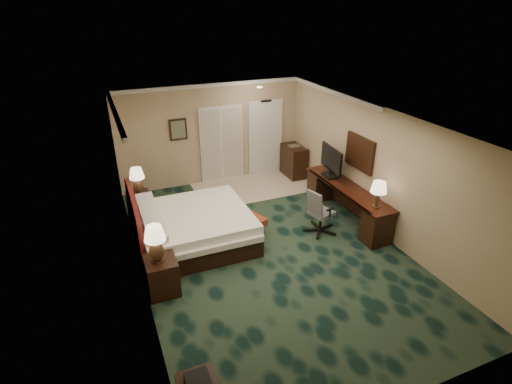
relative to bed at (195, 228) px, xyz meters
name	(u,v)px	position (x,y,z in m)	size (l,w,h in m)	color
floor	(269,250)	(1.29, -0.84, -0.35)	(5.00, 7.50, 0.00)	black
ceiling	(271,121)	(1.29, -0.84, 2.35)	(5.00, 7.50, 0.00)	white
wall_back	(212,134)	(1.29, 2.91, 1.00)	(5.00, 0.00, 2.70)	tan
wall_front	(408,325)	(1.29, -4.59, 1.00)	(5.00, 0.00, 2.70)	tan
wall_left	(134,215)	(-1.21, -0.84, 1.00)	(0.00, 7.50, 2.70)	tan
wall_right	(377,171)	(3.79, -0.84, 1.00)	(0.00, 7.50, 2.70)	tan
crown_molding	(271,124)	(1.29, -0.84, 2.30)	(5.00, 7.50, 0.10)	silver
tile_patch	(255,187)	(2.19, 2.06, -0.35)	(3.20, 1.70, 0.01)	beige
headboard	(135,220)	(-1.15, 0.16, 0.35)	(0.12, 2.00, 1.40)	#4A0C15
entry_door	(265,138)	(2.84, 2.88, 0.70)	(1.02, 0.06, 2.18)	silver
closet_doors	(222,144)	(1.54, 2.87, 0.70)	(1.20, 0.06, 2.10)	#BAB1A2
wall_art	(178,129)	(0.39, 2.87, 1.25)	(0.45, 0.06, 0.55)	#486655
wall_mirror	(360,153)	(3.75, -0.24, 1.20)	(0.05, 0.95, 0.75)	white
bed	(195,228)	(0.00, 0.00, 0.00)	(2.22, 2.06, 0.70)	white
nightstand_near	(162,275)	(-0.93, -1.28, -0.03)	(0.52, 0.60, 0.65)	black
nightstand_far	(140,207)	(-0.93, 1.45, -0.03)	(0.51, 0.59, 0.64)	black
lamp_near	(156,244)	(-0.97, -1.29, 0.64)	(0.36, 0.36, 0.67)	black
lamp_far	(138,181)	(-0.89, 1.47, 0.60)	(0.33, 0.33, 0.63)	black
bed_bench	(243,220)	(1.12, 0.17, -0.15)	(0.40, 1.16, 0.39)	maroon
desk	(346,203)	(3.48, -0.32, 0.04)	(0.59, 2.75, 0.79)	black
tv	(331,162)	(3.43, 0.36, 0.81)	(0.08, 0.94, 0.73)	black
desk_lamp	(378,194)	(3.47, -1.34, 0.73)	(0.33, 0.33, 0.57)	black
desk_chair	(321,211)	(2.63, -0.61, 0.17)	(0.60, 0.56, 1.04)	#575758
minibar	(294,161)	(3.51, 2.36, 0.09)	(0.47, 0.84, 0.89)	black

